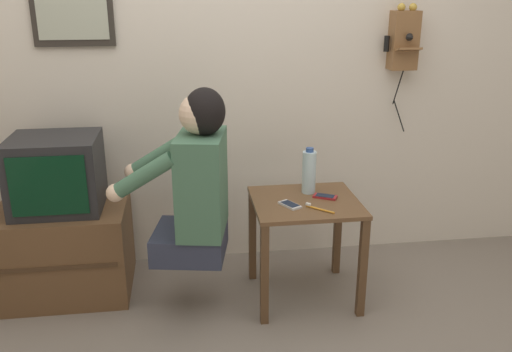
# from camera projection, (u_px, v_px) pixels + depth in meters

# --- Properties ---
(wall_back) EXTENTS (6.80, 0.05, 2.55)m
(wall_back) POSITION_uv_depth(u_px,v_px,m) (223.00, 53.00, 3.12)
(wall_back) COLOR beige
(wall_back) RESTS_ON ground_plane
(side_table) EXTENTS (0.56, 0.51, 0.57)m
(side_table) POSITION_uv_depth(u_px,v_px,m) (305.00, 220.00, 2.89)
(side_table) COLOR brown
(side_table) RESTS_ON ground_plane
(person) EXTENTS (0.60, 0.47, 0.87)m
(person) POSITION_uv_depth(u_px,v_px,m) (196.00, 181.00, 2.69)
(person) COLOR #2D3347
(person) RESTS_ON ground_plane
(tv_stand) EXTENTS (0.69, 0.55, 0.51)m
(tv_stand) POSITION_uv_depth(u_px,v_px,m) (66.00, 249.00, 3.02)
(tv_stand) COLOR brown
(tv_stand) RESTS_ON ground_plane
(television) EXTENTS (0.46, 0.41, 0.39)m
(television) POSITION_uv_depth(u_px,v_px,m) (57.00, 173.00, 2.86)
(television) COLOR #232326
(television) RESTS_ON tv_stand
(wall_phone_antique) EXTENTS (0.20, 0.19, 0.75)m
(wall_phone_antique) POSITION_uv_depth(u_px,v_px,m) (404.00, 40.00, 3.15)
(wall_phone_antique) COLOR brown
(cell_phone_held) EXTENTS (0.11, 0.14, 0.01)m
(cell_phone_held) POSITION_uv_depth(u_px,v_px,m) (290.00, 205.00, 2.78)
(cell_phone_held) COLOR silver
(cell_phone_held) RESTS_ON side_table
(cell_phone_spare) EXTENTS (0.14, 0.11, 0.01)m
(cell_phone_spare) POSITION_uv_depth(u_px,v_px,m) (325.00, 197.00, 2.89)
(cell_phone_spare) COLOR maroon
(cell_phone_spare) RESTS_ON side_table
(water_bottle) EXTENTS (0.07, 0.07, 0.25)m
(water_bottle) POSITION_uv_depth(u_px,v_px,m) (309.00, 172.00, 2.93)
(water_bottle) COLOR silver
(water_bottle) RESTS_ON side_table
(toothbrush) EXTENTS (0.13, 0.12, 0.02)m
(toothbrush) POSITION_uv_depth(u_px,v_px,m) (318.00, 208.00, 2.73)
(toothbrush) COLOR orange
(toothbrush) RESTS_ON side_table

